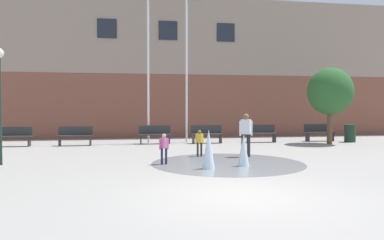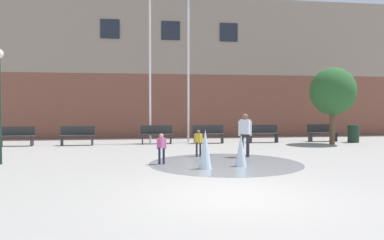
# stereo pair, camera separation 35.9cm
# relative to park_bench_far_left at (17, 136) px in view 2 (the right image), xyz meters

# --- Properties ---
(ground_plane) EXTENTS (100.00, 100.00, 0.00)m
(ground_plane) POSITION_rel_park_bench_far_left_xyz_m (7.57, -11.03, -0.48)
(ground_plane) COLOR gray
(library_building) EXTENTS (36.00, 6.05, 8.40)m
(library_building) POSITION_rel_park_bench_far_left_xyz_m (7.57, 6.65, 3.72)
(library_building) COLOR brown
(library_building) RESTS_ON ground
(splash_fountain) EXTENTS (4.98, 4.98, 1.17)m
(splash_fountain) POSITION_rel_park_bench_far_left_xyz_m (8.25, -7.15, -0.15)
(splash_fountain) COLOR gray
(splash_fountain) RESTS_ON ground
(park_bench_far_left) EXTENTS (1.60, 0.44, 0.91)m
(park_bench_far_left) POSITION_rel_park_bench_far_left_xyz_m (0.00, 0.00, 0.00)
(park_bench_far_left) COLOR #28282D
(park_bench_far_left) RESTS_ON ground
(park_bench_left_of_flagpoles) EXTENTS (1.60, 0.44, 0.91)m
(park_bench_left_of_flagpoles) POSITION_rel_park_bench_far_left_xyz_m (2.77, -0.05, 0.00)
(park_bench_left_of_flagpoles) COLOR #28282D
(park_bench_left_of_flagpoles) RESTS_ON ground
(park_bench_center) EXTENTS (1.60, 0.44, 0.91)m
(park_bench_center) POSITION_rel_park_bench_far_left_xyz_m (6.55, 0.18, 0.00)
(park_bench_center) COLOR #28282D
(park_bench_center) RESTS_ON ground
(park_bench_under_right_flagpole) EXTENTS (1.60, 0.44, 0.91)m
(park_bench_under_right_flagpole) POSITION_rel_park_bench_far_left_xyz_m (9.16, 0.07, 0.00)
(park_bench_under_right_flagpole) COLOR #28282D
(park_bench_under_right_flagpole) RESTS_ON ground
(park_bench_near_trashcan) EXTENTS (1.60, 0.44, 0.91)m
(park_bench_near_trashcan) POSITION_rel_park_bench_far_left_xyz_m (12.03, 0.05, 0.00)
(park_bench_near_trashcan) COLOR #28282D
(park_bench_near_trashcan) RESTS_ON ground
(park_bench_far_right) EXTENTS (1.60, 0.44, 0.91)m
(park_bench_far_right) POSITION_rel_park_bench_far_left_xyz_m (15.36, 0.19, 0.00)
(park_bench_far_right) COLOR #28282D
(park_bench_far_right) RESTS_ON ground
(child_in_fountain) EXTENTS (0.31, 0.24, 0.99)m
(child_in_fountain) POSITION_rel_park_bench_far_left_xyz_m (6.38, -6.54, 0.10)
(child_in_fountain) COLOR #1E233D
(child_in_fountain) RESTS_ON ground
(adult_watching) EXTENTS (0.50, 0.35, 1.59)m
(adult_watching) POSITION_rel_park_bench_far_left_xyz_m (9.52, -5.26, 0.45)
(adult_watching) COLOR #28282D
(adult_watching) RESTS_ON ground
(child_running) EXTENTS (0.31, 0.22, 0.99)m
(child_running) POSITION_rel_park_bench_far_left_xyz_m (7.86, -4.88, 0.10)
(child_running) COLOR #28282D
(child_running) RESTS_ON ground
(flagpole_left) EXTENTS (0.80, 0.10, 8.23)m
(flagpole_left) POSITION_rel_park_bench_far_left_xyz_m (6.28, 0.60, 3.88)
(flagpole_left) COLOR silver
(flagpole_left) RESTS_ON ground
(flagpole_right) EXTENTS (0.80, 0.10, 8.17)m
(flagpole_right) POSITION_rel_park_bench_far_left_xyz_m (8.24, 0.60, 3.85)
(flagpole_right) COLOR silver
(flagpole_right) RESTS_ON ground
(trash_can) EXTENTS (0.56, 0.56, 0.90)m
(trash_can) POSITION_rel_park_bench_far_left_xyz_m (16.67, -0.60, -0.03)
(trash_can) COLOR #193323
(trash_can) RESTS_ON ground
(street_tree_near_building) EXTENTS (2.20, 2.20, 3.77)m
(street_tree_near_building) POSITION_rel_park_bench_far_left_xyz_m (15.09, -1.33, 2.11)
(street_tree_near_building) COLOR brown
(street_tree_near_building) RESTS_ON ground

